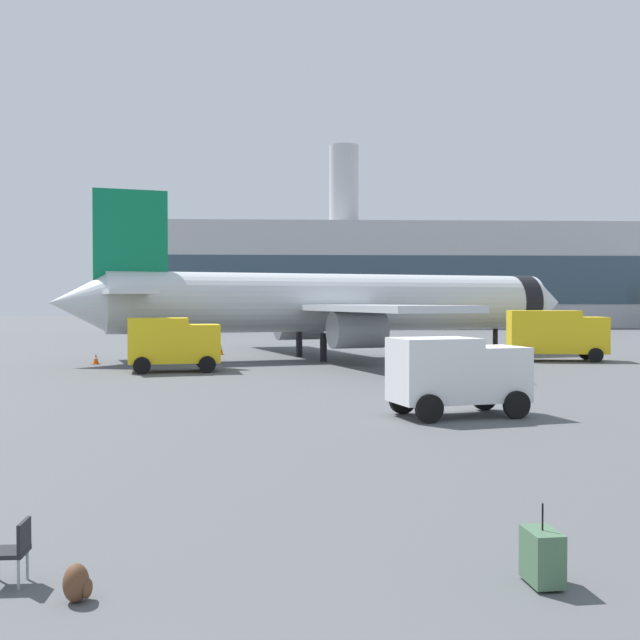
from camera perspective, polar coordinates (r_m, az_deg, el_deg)
airplane_at_gate at (r=51.69m, az=1.17°, el=1.23°), size 35.00×31.96×10.50m
service_truck at (r=42.66m, az=-10.68°, el=-1.58°), size 5.11×3.23×2.90m
fuel_truck at (r=51.88m, az=16.80°, el=-0.91°), size 6.27×3.38×3.20m
cargo_van at (r=26.11m, az=9.94°, el=-3.78°), size 4.76×3.26×2.60m
safety_cone_near at (r=48.99m, az=-16.01°, el=-2.75°), size 0.44×0.44×0.63m
safety_cone_mid at (r=55.90m, az=-7.23°, el=-2.14°), size 0.44×0.44×0.75m
rolling_suitcase at (r=11.26m, az=15.92°, el=-16.24°), size 0.46×0.67×1.10m
traveller_backpack at (r=10.82m, az=-17.24°, el=-17.86°), size 0.36×0.40×0.48m
gate_chair at (r=11.59m, az=-21.38°, el=-15.21°), size 0.49×0.49×0.86m
terminal_building at (r=118.63m, az=5.53°, el=3.28°), size 71.42×17.25×27.13m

